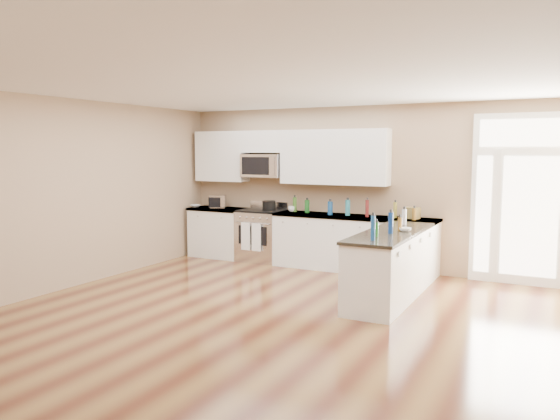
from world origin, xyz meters
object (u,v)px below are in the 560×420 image
(stockpot, at_px, (269,205))
(kitchen_range, at_px, (261,235))
(toaster_oven, at_px, (218,202))
(peninsula_cabinet, at_px, (391,268))

(stockpot, bearing_deg, kitchen_range, -175.99)
(stockpot, distance_m, toaster_oven, 1.09)
(toaster_oven, bearing_deg, peninsula_cabinet, -45.19)
(stockpot, bearing_deg, peninsula_cabinet, -28.34)
(kitchen_range, distance_m, toaster_oven, 1.10)
(kitchen_range, relative_size, stockpot, 4.40)
(peninsula_cabinet, bearing_deg, stockpot, 151.66)
(toaster_oven, bearing_deg, stockpot, -22.54)
(kitchen_range, bearing_deg, stockpot, 4.01)
(peninsula_cabinet, height_order, toaster_oven, toaster_oven)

